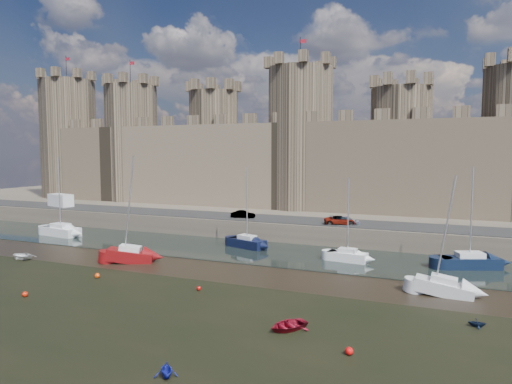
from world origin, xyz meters
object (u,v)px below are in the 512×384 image
at_px(car_0, 61,204).
at_px(sailboat_2, 347,255).
at_px(sailboat_1, 247,242).
at_px(car_3, 340,220).
at_px(van, 61,201).
at_px(sailboat_3, 469,261).
at_px(car_1, 243,214).
at_px(sailboat_4, 131,255).
at_px(car_2, 345,221).
at_px(sailboat_5, 444,287).
at_px(sailboat_0, 61,230).

relative_size(car_0, sailboat_2, 0.36).
xyz_separation_m(sailboat_1, sailboat_2, (12.82, -2.34, -0.04)).
height_order(car_3, van, van).
xyz_separation_m(car_0, van, (-0.37, 0.37, 0.54)).
height_order(sailboat_2, sailboat_3, sailboat_3).
distance_m(sailboat_2, sailboat_3, 12.14).
bearing_deg(car_1, car_0, 78.43).
relative_size(van, sailboat_1, 0.51).
bearing_deg(car_3, sailboat_3, -135.42).
relative_size(car_1, sailboat_4, 0.29).
bearing_deg(sailboat_3, sailboat_1, 157.21).
bearing_deg(sailboat_4, car_1, 51.05).
bearing_deg(car_3, sailboat_4, 115.39).
xyz_separation_m(sailboat_1, sailboat_4, (-8.65, -11.40, 0.03)).
relative_size(car_2, sailboat_2, 0.42).
distance_m(van, sailboat_2, 52.09).
bearing_deg(sailboat_4, van, 122.22).
height_order(van, sailboat_1, sailboat_1).
distance_m(sailboat_3, sailboat_5, 10.56).
height_order(car_2, car_3, car_3).
bearing_deg(sailboat_2, car_1, 155.61).
relative_size(van, sailboat_0, 0.45).
height_order(car_1, sailboat_2, sailboat_2).
height_order(car_1, sailboat_0, sailboat_0).
distance_m(car_1, van, 34.33).
relative_size(car_3, sailboat_4, 0.36).
distance_m(car_1, sailboat_0, 25.72).
distance_m(sailboat_0, sailboat_5, 50.49).
distance_m(car_2, sailboat_0, 39.36).
distance_m(car_2, sailboat_3, 16.28).
height_order(car_1, sailboat_3, sailboat_3).
bearing_deg(sailboat_1, car_2, 52.35).
relative_size(van, sailboat_2, 0.56).
distance_m(car_3, van, 48.23).
height_order(car_0, sailboat_3, sailboat_3).
height_order(sailboat_0, sailboat_1, sailboat_0).
bearing_deg(van, car_0, -30.44).
xyz_separation_m(car_3, sailboat_5, (12.40, -17.63, -2.35)).
relative_size(car_2, sailboat_4, 0.33).
xyz_separation_m(car_2, car_3, (-0.57, -0.30, 0.02)).
bearing_deg(car_1, sailboat_5, -135.83).
bearing_deg(sailboat_0, car_1, 29.82).
height_order(car_0, sailboat_4, sailboat_4).
height_order(car_0, car_3, car_3).
bearing_deg(sailboat_3, car_1, 142.99).
bearing_deg(car_0, sailboat_4, -103.84).
bearing_deg(car_2, sailboat_5, -153.13).
height_order(car_0, van, van).
height_order(car_3, sailboat_0, sailboat_0).
height_order(car_2, sailboat_4, sailboat_4).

